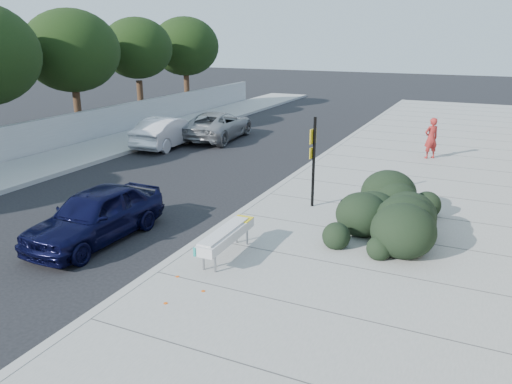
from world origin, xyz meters
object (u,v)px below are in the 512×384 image
bike_rack (345,210)px  pedestrian (431,138)px  sign_post (313,157)px  wagon_silver (168,132)px  suv_silver (217,125)px  sedan_navy (96,215)px  bench (226,236)px

bike_rack → pedestrian: bearing=88.9°
sign_post → pedestrian: bearing=86.6°
sign_post → wagon_silver: 10.50m
wagon_silver → suv_silver: 2.76m
bike_rack → sign_post: (-1.32, 1.31, 0.98)m
suv_silver → sign_post: bearing=128.1°
wagon_silver → sedan_navy: bearing=112.9°
suv_silver → pedestrian: size_ratio=2.97×
suv_silver → bench: bearing=114.6°
wagon_silver → sign_post: bearing=145.4°
bench → bike_rack: bearing=54.6°
wagon_silver → suv_silver: size_ratio=0.85×
bench → wagon_silver: size_ratio=0.51×
wagon_silver → pedestrian: pedestrian is taller
sedan_navy → suv_silver: size_ratio=0.81×
sedan_navy → pedestrian: size_ratio=2.41×
pedestrian → sign_post: bearing=30.9°
bench → suv_silver: bearing=119.1°
bench → sign_post: sign_post is taller
sign_post → pedestrian: sign_post is taller
pedestrian → bike_rack: bearing=41.5°
bench → pedestrian: 12.15m
bench → bike_rack: size_ratio=2.52×
bench → sign_post: size_ratio=0.81×
bike_rack → wagon_silver: (-10.17, 6.89, 0.03)m
bench → bike_rack: bike_rack is taller
bench → bike_rack: 3.42m
bench → wagon_silver: (-8.23, 9.71, 0.04)m
sedan_navy → wagon_silver: size_ratio=0.95×
bike_rack → wagon_silver: bearing=151.6°
bench → pedestrian: (3.02, 11.77, 0.32)m
bench → suv_silver: size_ratio=0.43×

